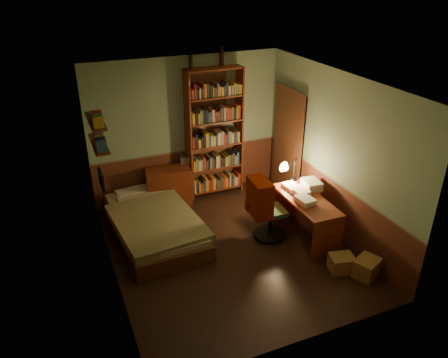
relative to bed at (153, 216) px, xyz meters
name	(u,v)px	position (x,y,z in m)	size (l,w,h in m)	color
floor	(230,250)	(0.96, -0.90, -0.34)	(3.50, 4.00, 0.02)	black
ceiling	(231,82)	(0.96, -0.90, 2.28)	(3.50, 4.00, 0.02)	silver
wall_back	(186,129)	(0.96, 1.11, 0.97)	(3.50, 0.02, 2.60)	gray
wall_left	(105,197)	(-0.80, -0.90, 0.97)	(0.02, 4.00, 2.60)	gray
wall_right	(334,155)	(2.72, -0.90, 0.97)	(0.02, 4.00, 2.60)	gray
wall_front	(308,251)	(0.96, -2.91, 0.97)	(3.50, 0.02, 2.60)	gray
doorway	(289,144)	(2.68, 0.40, 0.67)	(0.06, 0.90, 2.00)	black
door_trim	(287,145)	(2.65, 0.40, 0.67)	(0.02, 0.98, 2.08)	#492816
bed	(153,216)	(0.00, 0.00, 0.00)	(1.17, 2.20, 0.65)	olive
dresser	(169,186)	(0.51, 0.87, 0.02)	(0.79, 0.39, 0.70)	#622411
mini_stereo	(187,159)	(0.91, 0.99, 0.44)	(0.23, 0.18, 0.13)	#B2B2B7
bookshelf	(214,134)	(1.44, 0.95, 0.87)	(1.02, 0.32, 2.39)	#622411
bottle_left	(191,61)	(1.07, 1.06, 2.17)	(0.06, 0.06, 0.23)	black
bottle_right	(222,58)	(1.64, 1.06, 2.19)	(0.07, 0.07, 0.27)	black
desk	(305,218)	(2.19, -1.03, 0.02)	(0.54, 1.30, 0.70)	#622411
paper_stack	(312,184)	(2.46, -0.75, 0.44)	(0.24, 0.33, 0.13)	silver
desk_lamp	(294,165)	(2.34, -0.38, 0.64)	(0.16, 0.16, 0.54)	black
office_chair	(271,210)	(1.69, -0.82, 0.16)	(0.49, 0.43, 0.98)	#2C5031
red_jacket	(273,160)	(1.79, -0.64, 0.95)	(0.27, 0.49, 0.58)	#891D01
wall_shelf_lower	(99,144)	(-0.68, 0.20, 1.27)	(0.20, 0.90, 0.03)	#622411
wall_shelf_upper	(96,121)	(-0.68, 0.20, 1.62)	(0.20, 0.90, 0.03)	#622411
framed_picture	(101,180)	(-0.76, -0.30, 0.92)	(0.04, 0.32, 0.26)	black
cardboard_box_a	(367,268)	(2.49, -2.22, -0.19)	(0.36, 0.29, 0.27)	olive
cardboard_box_b	(341,263)	(2.23, -1.98, -0.21)	(0.34, 0.28, 0.24)	olive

